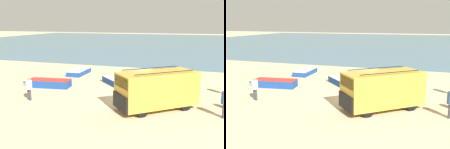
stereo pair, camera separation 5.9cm
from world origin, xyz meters
TOP-DOWN VIEW (x-y plane):
  - ground_plane at (0.00, 0.00)m, footprint 200.00×200.00m
  - sea_water at (0.00, 52.00)m, footprint 120.00×80.00m
  - parked_van at (1.84, -1.74)m, footprint 4.96×4.65m
  - fishing_rowboat_0 at (2.35, 4.43)m, footprint 2.36×4.77m
  - fishing_rowboat_1 at (-7.26, 6.64)m, footprint 1.46×3.95m
  - fishing_rowboat_2 at (-7.46, 1.00)m, footprint 4.23×1.69m
  - fishing_rowboat_3 at (-2.29, 3.56)m, footprint 3.55×3.64m
  - fisherman_2 at (-6.60, -2.63)m, footprint 0.42×0.42m

SIDE VIEW (x-z plane):
  - ground_plane at x=0.00m, z-range 0.00..0.00m
  - sea_water at x=0.00m, z-range 0.00..0.01m
  - fishing_rowboat_0 at x=2.35m, z-range 0.00..0.49m
  - fishing_rowboat_1 at x=-7.26m, z-range 0.00..0.49m
  - fishing_rowboat_3 at x=-2.29m, z-range 0.00..0.55m
  - fishing_rowboat_2 at x=-7.46m, z-range 0.00..0.62m
  - fisherman_2 at x=-6.60m, z-range 0.16..1.75m
  - parked_van at x=1.84m, z-range 0.04..2.48m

